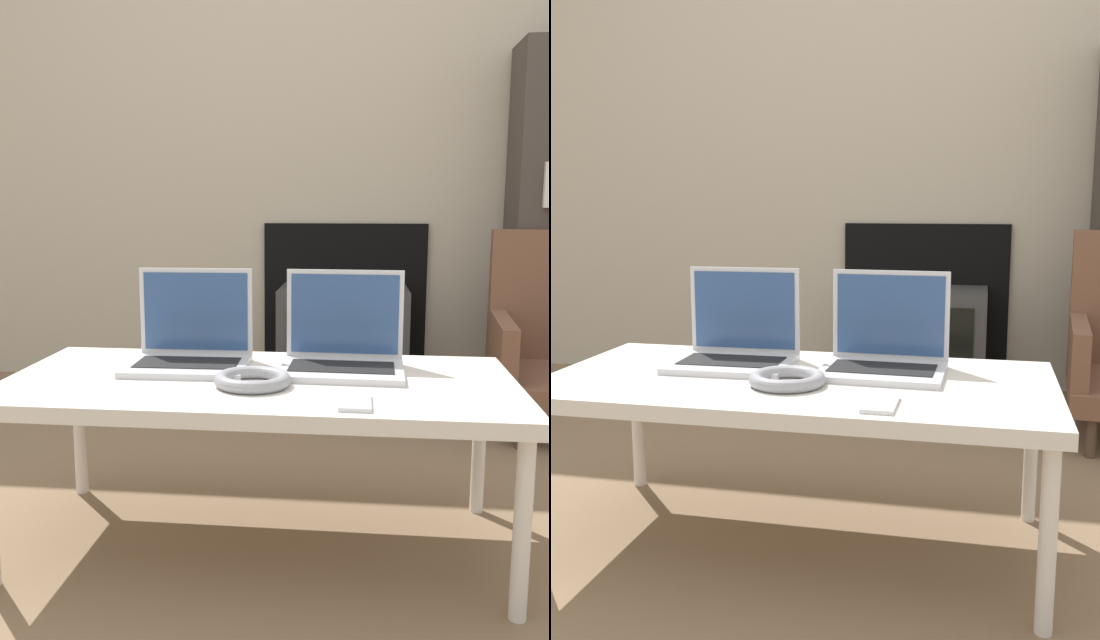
% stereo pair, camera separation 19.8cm
% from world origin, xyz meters
% --- Properties ---
extents(ground_plane, '(14.00, 14.00, 0.00)m').
position_xyz_m(ground_plane, '(0.00, 0.00, 0.00)').
color(ground_plane, '#7A6047').
extents(wall_back, '(7.00, 0.08, 2.60)m').
position_xyz_m(wall_back, '(0.00, 1.90, 1.29)').
color(wall_back, '#B7AD99').
rests_on(wall_back, ground_plane).
extents(table, '(1.21, 0.60, 0.43)m').
position_xyz_m(table, '(0.00, 0.19, 0.39)').
color(table, silver).
rests_on(table, ground_plane).
extents(laptop_left, '(0.31, 0.25, 0.24)m').
position_xyz_m(laptop_left, '(-0.19, 0.30, 0.48)').
color(laptop_left, silver).
rests_on(laptop_left, table).
extents(laptop_right, '(0.31, 0.25, 0.24)m').
position_xyz_m(laptop_right, '(0.19, 0.30, 0.48)').
color(laptop_right, silver).
rests_on(laptop_right, table).
extents(headphones, '(0.18, 0.18, 0.03)m').
position_xyz_m(headphones, '(-0.01, 0.11, 0.44)').
color(headphones, gray).
rests_on(headphones, table).
extents(phone, '(0.07, 0.13, 0.01)m').
position_xyz_m(phone, '(0.23, -0.01, 0.43)').
color(phone, silver).
rests_on(phone, table).
extents(tv, '(0.56, 0.38, 0.47)m').
position_xyz_m(tv, '(0.17, 1.66, 0.24)').
color(tv, '#383838').
rests_on(tv, ground_plane).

